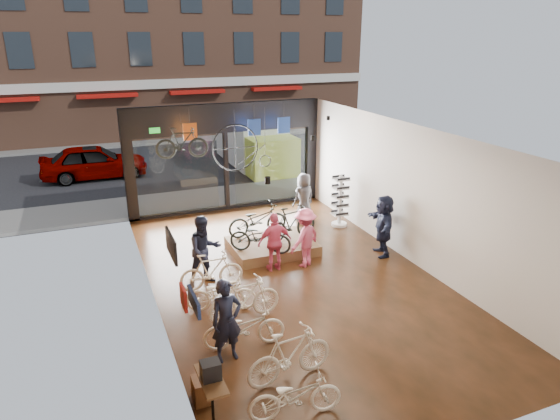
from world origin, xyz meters
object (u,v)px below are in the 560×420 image
box_truck (257,141)px  customer_4 (304,197)px  floor_bike_3 (244,299)px  display_platform (272,246)px  customer_1 (205,251)px  customer_5 (383,225)px  floor_bike_5 (211,271)px  penny_farthing (245,149)px  street_car (94,162)px  display_bike_mid (292,223)px  sunglasses_rack (340,201)px  floor_bike_4 (221,294)px  floor_bike_0 (295,395)px  display_bike_right (258,220)px  customer_2 (275,242)px  customer_3 (305,238)px  floor_bike_2 (244,328)px  hung_bike (182,143)px  display_bike_left (260,237)px  customer_0 (227,321)px  floor_bike_1 (290,355)px

box_truck → customer_4: bearing=-97.2°
floor_bike_3 → display_platform: (1.90, 3.22, -0.35)m
box_truck → customer_1: bearing=-116.2°
customer_5 → customer_1: bearing=-75.6°
floor_bike_5 → penny_farthing: bearing=-26.1°
street_car → display_bike_mid: bearing=-153.9°
sunglasses_rack → penny_farthing: (-2.70, 1.62, 1.64)m
floor_bike_4 → customer_4: size_ratio=0.97×
floor_bike_0 → display_bike_right: size_ratio=0.86×
customer_2 → customer_3: (0.85, -0.06, 0.01)m
sunglasses_rack → penny_farthing: size_ratio=0.88×
customer_2 → customer_3: customer_3 is taller
display_bike_mid → floor_bike_2: bearing=134.4°
display_bike_right → hung_bike: bearing=44.1°
floor_bike_2 → customer_4: size_ratio=1.01×
customer_4 → customer_5: bearing=92.5°
floor_bike_3 → display_bike_right: (1.69, 3.86, 0.28)m
box_truck → display_bike_right: bearing=-109.6°
floor_bike_2 → hung_bike: (0.24, 6.56, 2.49)m
floor_bike_5 → customer_2: size_ratio=0.98×
floor_bike_4 → box_truck: bearing=-6.5°
display_bike_left → customer_2: 0.64m
customer_0 → customer_4: customer_0 is taller
floor_bike_1 → customer_3: customer_3 is taller
customer_2 → display_bike_left: bearing=-73.2°
customer_4 → hung_bike: size_ratio=1.05×
street_car → customer_0: size_ratio=2.59×
floor_bike_3 → display_bike_left: (1.34, 2.65, 0.25)m
street_car → floor_bike_0: 16.72m
sunglasses_rack → display_bike_right: bearing=-163.2°
display_bike_right → customer_0: size_ratio=1.08×
box_truck → customer_1: box_truck is taller
display_platform → customer_0: bearing=-120.8°
box_truck → customer_0: size_ratio=3.86×
display_bike_mid → customer_5: bearing=-132.2°
street_car → display_bike_right: size_ratio=2.41×
display_bike_mid → hung_bike: hung_bike is taller
floor_bike_3 → floor_bike_5: bearing=7.5°
hung_bike → box_truck: bearing=-27.3°
customer_2 → customer_4: customer_4 is taller
floor_bike_5 → hung_bike: size_ratio=1.01×
floor_bike_1 → sunglasses_rack: size_ratio=1.01×
customer_3 → penny_farthing: penny_farthing is taller
box_truck → customer_2: bearing=-107.2°
floor_bike_1 → floor_bike_4: size_ratio=1.08×
box_truck → penny_farthing: (-2.72, -6.46, 1.20)m
sunglasses_rack → street_car: bearing=137.1°
box_truck → floor_bike_4: box_truck is taller
box_truck → customer_0: bearing=-111.9°
street_car → box_truck: box_truck is taller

